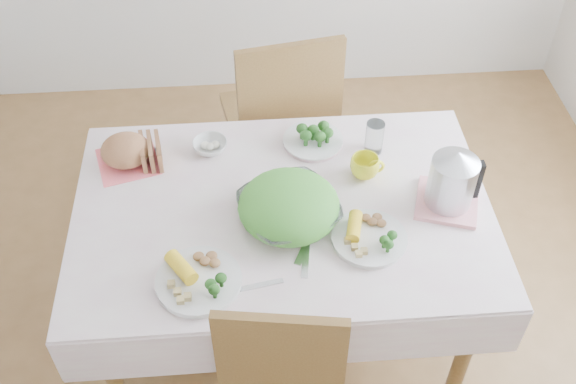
{
  "coord_description": "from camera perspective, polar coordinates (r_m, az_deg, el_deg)",
  "views": [
    {
      "loc": [
        -0.11,
        -1.65,
        2.52
      ],
      "look_at": [
        0.02,
        0.02,
        0.82
      ],
      "focal_mm": 42.0,
      "sensor_mm": 36.0,
      "label": 1
    }
  ],
  "objects": [
    {
      "name": "floor",
      "position": [
        3.02,
        -0.36,
        -11.29
      ],
      "size": [
        3.6,
        3.6,
        0.0
      ],
      "primitive_type": "plane",
      "color": "brown",
      "rests_on": "ground"
    },
    {
      "name": "tablecloth",
      "position": [
        2.42,
        -0.44,
        -1.43
      ],
      "size": [
        1.5,
        1.0,
        0.01
      ],
      "primitive_type": "cube",
      "color": "silver",
      "rests_on": "dining_table"
    },
    {
      "name": "chair_far",
      "position": [
        3.21,
        -0.79,
        5.62
      ],
      "size": [
        0.55,
        0.55,
        1.05
      ],
      "primitive_type": "cube",
      "rotation": [
        0.0,
        0.0,
        3.32
      ],
      "color": "brown",
      "rests_on": "floor"
    },
    {
      "name": "fork_right",
      "position": [
        2.3,
        1.66,
        -4.28
      ],
      "size": [
        0.11,
        0.2,
        0.0
      ],
      "primitive_type": "cube",
      "rotation": [
        0.0,
        0.0,
        -0.43
      ],
      "color": "silver",
      "rests_on": "tablecloth"
    },
    {
      "name": "glass_tumbler",
      "position": [
        2.61,
        7.32,
        4.58
      ],
      "size": [
        0.09,
        0.09,
        0.13
      ],
      "primitive_type": "cylinder",
      "rotation": [
        0.0,
        0.0,
        0.26
      ],
      "color": "white",
      "rests_on": "tablecloth"
    },
    {
      "name": "fork_left",
      "position": [
        2.27,
        1.53,
        -5.32
      ],
      "size": [
        0.05,
        0.2,
        0.0
      ],
      "primitive_type": "cube",
      "rotation": [
        0.0,
        0.0,
        -0.15
      ],
      "color": "silver",
      "rests_on": "tablecloth"
    },
    {
      "name": "dining_table",
      "position": [
        2.71,
        -0.39,
        -6.94
      ],
      "size": [
        1.4,
        0.9,
        0.75
      ],
      "primitive_type": "cube",
      "color": "brown",
      "rests_on": "floor"
    },
    {
      "name": "napkin",
      "position": [
        2.66,
        -13.38,
        2.52
      ],
      "size": [
        0.27,
        0.27,
        0.0
      ],
      "primitive_type": "cube",
      "rotation": [
        0.0,
        0.0,
        0.27
      ],
      "color": "#FD666D",
      "rests_on": "tablecloth"
    },
    {
      "name": "knife",
      "position": [
        2.19,
        -2.59,
        -7.92
      ],
      "size": [
        0.17,
        0.05,
        0.0
      ],
      "primitive_type": "cube",
      "rotation": [
        0.0,
        0.0,
        1.75
      ],
      "color": "silver",
      "rests_on": "tablecloth"
    },
    {
      "name": "dinner_plate_left",
      "position": [
        2.21,
        -7.56,
        -7.51
      ],
      "size": [
        0.34,
        0.34,
        0.02
      ],
      "primitive_type": "cylinder",
      "rotation": [
        0.0,
        0.0,
        0.25
      ],
      "color": "white",
      "rests_on": "tablecloth"
    },
    {
      "name": "fruit_bowl",
      "position": [
        2.64,
        -6.61,
        3.89
      ],
      "size": [
        0.17,
        0.17,
        0.04
      ],
      "primitive_type": "imported",
      "rotation": [
        0.0,
        0.0,
        0.31
      ],
      "color": "white",
      "rests_on": "tablecloth"
    },
    {
      "name": "yellow_mug",
      "position": [
        2.52,
        6.51,
        2.13
      ],
      "size": [
        0.12,
        0.12,
        0.09
      ],
      "primitive_type": "imported",
      "rotation": [
        0.0,
        0.0,
        -0.09
      ],
      "color": "yellow",
      "rests_on": "tablecloth"
    },
    {
      "name": "salad_bowl",
      "position": [
        2.35,
        0.08,
        -1.6
      ],
      "size": [
        0.44,
        0.44,
        0.08
      ],
      "primitive_type": "imported",
      "rotation": [
        0.0,
        0.0,
        0.39
      ],
      "color": "white",
      "rests_on": "tablecloth"
    },
    {
      "name": "electric_kettle",
      "position": [
        2.41,
        13.72,
        1.02
      ],
      "size": [
        0.2,
        0.2,
        0.23
      ],
      "primitive_type": "cylinder",
      "rotation": [
        0.0,
        0.0,
        -0.25
      ],
      "color": "#B2B5BA",
      "rests_on": "pink_tray"
    },
    {
      "name": "dinner_plate_right",
      "position": [
        2.32,
        6.88,
        -3.95
      ],
      "size": [
        0.36,
        0.36,
        0.02
      ],
      "primitive_type": "cylinder",
      "rotation": [
        0.0,
        0.0,
        -0.6
      ],
      "color": "white",
      "rests_on": "tablecloth"
    },
    {
      "name": "bread_loaf",
      "position": [
        2.62,
        -13.58,
        3.42
      ],
      "size": [
        0.22,
        0.21,
        0.11
      ],
      "primitive_type": "ellipsoid",
      "rotation": [
        0.0,
        0.0,
        -0.18
      ],
      "color": "brown",
      "rests_on": "napkin"
    },
    {
      "name": "pink_tray",
      "position": [
        2.49,
        13.28,
        -0.83
      ],
      "size": [
        0.27,
        0.27,
        0.02
      ],
      "primitive_type": "cube",
      "rotation": [
        0.0,
        0.0,
        -0.31
      ],
      "color": "pink",
      "rests_on": "tablecloth"
    },
    {
      "name": "broccoli_plate",
      "position": [
        2.66,
        2.12,
        4.32
      ],
      "size": [
        0.29,
        0.29,
        0.02
      ],
      "primitive_type": "cylinder",
      "rotation": [
        0.0,
        0.0,
        0.24
      ],
      "color": "beige",
      "rests_on": "tablecloth"
    }
  ]
}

